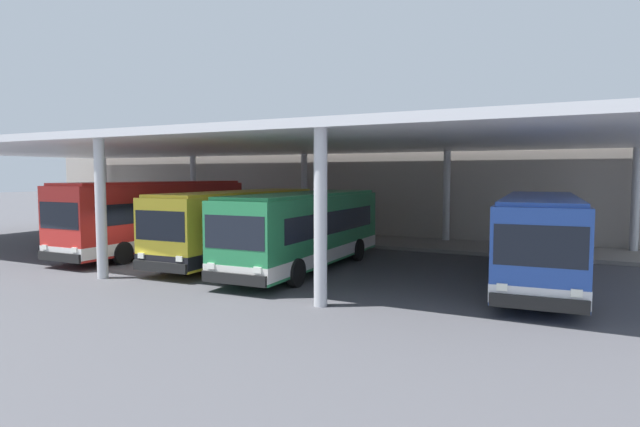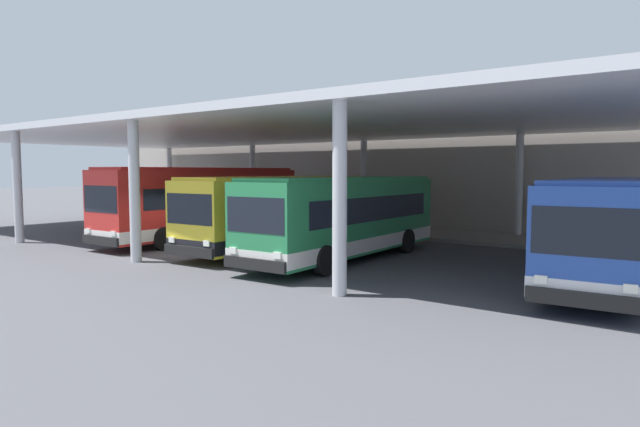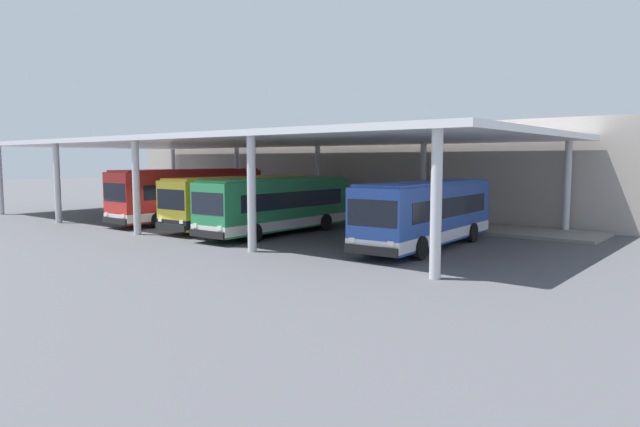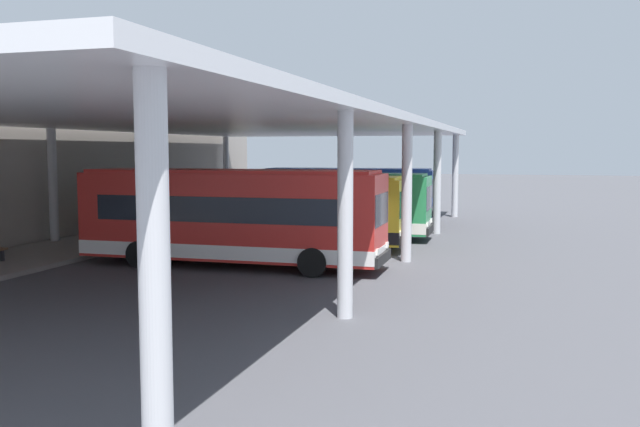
% 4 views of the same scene
% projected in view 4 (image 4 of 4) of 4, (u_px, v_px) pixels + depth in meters
% --- Properties ---
extents(ground_plane, '(200.00, 200.00, 0.00)m').
position_uv_depth(ground_plane, '(343.00, 258.00, 27.00)').
color(ground_plane, '#47474C').
extents(platform_kerb, '(42.00, 4.50, 0.18)m').
position_uv_depth(platform_kerb, '(88.00, 244.00, 30.38)').
color(platform_kerb, gray).
rests_on(platform_kerb, ground).
extents(station_building_facade, '(48.00, 1.60, 6.67)m').
position_uv_depth(station_building_facade, '(25.00, 171.00, 31.02)').
color(station_building_facade, '#ADA399').
rests_on(station_building_facade, ground).
extents(canopy_shelter, '(40.00, 17.00, 5.55)m').
position_uv_depth(canopy_shelter, '(215.00, 125.00, 28.10)').
color(canopy_shelter, silver).
rests_on(canopy_shelter, ground).
extents(bus_nearest_bay, '(2.84, 11.36, 3.57)m').
position_uv_depth(bus_nearest_bay, '(231.00, 217.00, 24.99)').
color(bus_nearest_bay, red).
rests_on(bus_nearest_bay, ground).
extents(bus_second_bay, '(2.98, 10.61, 3.17)m').
position_uv_depth(bus_second_bay, '(285.00, 210.00, 29.90)').
color(bus_second_bay, yellow).
rests_on(bus_second_bay, ground).
extents(bus_middle_bay, '(2.96, 10.61, 3.17)m').
position_uv_depth(bus_middle_bay, '(322.00, 204.00, 33.30)').
color(bus_middle_bay, '#28844C').
rests_on(bus_middle_bay, ground).
extents(bus_far_bay, '(3.19, 10.67, 3.17)m').
position_uv_depth(bus_far_bay, '(348.00, 193.00, 42.05)').
color(bus_far_bay, '#284CA8').
rests_on(bus_far_bay, ground).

